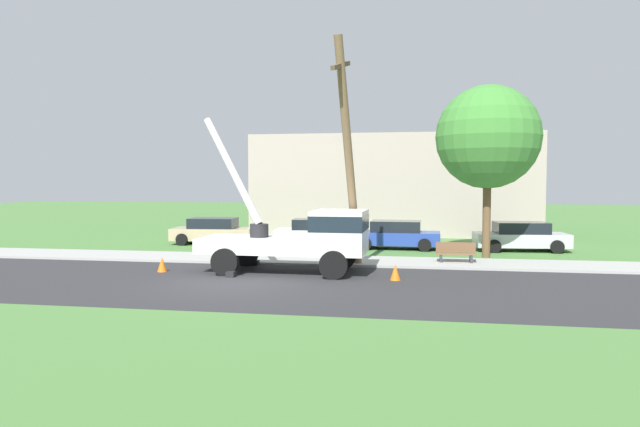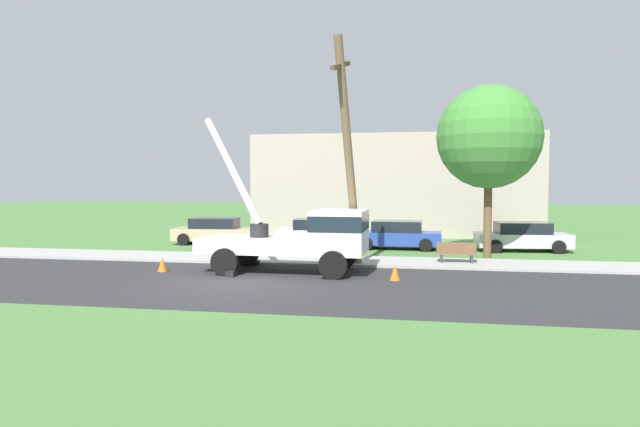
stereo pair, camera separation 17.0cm
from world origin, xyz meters
TOP-DOWN VIEW (x-y plane):
  - ground_plane at (0.00, 12.00)m, footprint 120.00×120.00m
  - road_asphalt at (0.00, 0.00)m, footprint 80.00×8.24m
  - sidewalk_strip at (0.00, 5.52)m, footprint 80.00×2.81m
  - utility_truck at (2.07, 2.52)m, footprint 6.76×3.20m
  - leaning_utility_pole at (3.57, 3.40)m, footprint 0.89×3.25m
  - traffic_cone_ahead at (5.44, 1.44)m, footprint 0.36×0.36m
  - traffic_cone_behind at (-3.30, 1.81)m, footprint 0.36×0.36m
  - traffic_cone_curbside at (2.84, 3.60)m, footprint 0.36×0.36m
  - parked_sedan_tan at (-4.78, 11.20)m, footprint 4.53×2.25m
  - parked_sedan_white at (0.93, 11.37)m, footprint 4.55×2.28m
  - parked_sedan_blue at (5.15, 10.64)m, footprint 4.46×2.12m
  - parked_sedan_silver at (11.23, 10.78)m, footprint 4.52×2.24m
  - park_bench at (7.76, 5.59)m, footprint 1.60×0.45m
  - roadside_tree_near at (9.26, 8.05)m, footprint 4.59×4.59m
  - lowrise_building_backdrop at (4.62, 19.48)m, footprint 18.00×6.00m

SIDE VIEW (x-z plane):
  - ground_plane at x=0.00m, z-range 0.00..0.00m
  - road_asphalt at x=0.00m, z-range 0.00..0.01m
  - sidewalk_strip at x=0.00m, z-range 0.00..0.10m
  - traffic_cone_ahead at x=5.44m, z-range 0.00..0.56m
  - traffic_cone_behind at x=-3.30m, z-range 0.00..0.56m
  - traffic_cone_curbside at x=2.84m, z-range 0.00..0.56m
  - park_bench at x=7.76m, z-range 0.01..0.91m
  - parked_sedan_tan at x=-4.78m, z-range 0.00..1.42m
  - parked_sedan_white at x=0.93m, z-range 0.00..1.42m
  - parked_sedan_blue at x=5.15m, z-range 0.00..1.42m
  - parked_sedan_silver at x=11.23m, z-range 0.00..1.42m
  - utility_truck at x=2.07m, z-range -1.58..4.40m
  - lowrise_building_backdrop at x=4.62m, z-range 0.00..6.40m
  - leaning_utility_pole at x=3.57m, z-range 0.11..8.84m
  - roadside_tree_near at x=9.26m, z-range 1.52..9.21m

